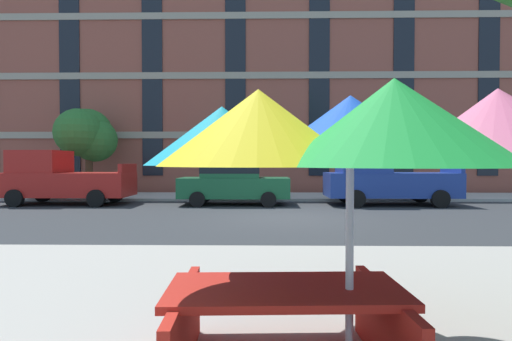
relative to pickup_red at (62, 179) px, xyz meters
name	(u,v)px	position (x,y,z in m)	size (l,w,h in m)	color
ground_plane	(288,218)	(8.98, -3.70, -1.03)	(120.00, 120.00, 0.00)	#2D3033
sidewalk_far	(279,197)	(8.98, 3.10, -0.97)	(56.00, 3.60, 0.12)	#B2ADA3
apartment_building	(274,95)	(8.98, 11.29, 5.37)	(45.06, 12.08, 12.80)	#934C3D
pickup_red	(62,179)	(0.00, 0.00, 0.00)	(5.10, 2.12, 2.20)	#B21E19
sedan_green	(233,181)	(7.00, 0.00, -0.08)	(4.40, 1.98, 1.78)	#195933
pickup_blue	(384,180)	(13.09, 0.00, 0.00)	(5.10, 2.12, 2.20)	navy
street_tree_left	(87,136)	(-0.49, 3.39, 2.01)	(2.80, 3.04, 4.41)	#4C3823
patio_umbrella	(350,135)	(8.85, -12.70, 0.90)	(3.07, 3.07, 2.22)	silver
picnic_table	(285,323)	(8.37, -12.65, -0.54)	(1.86, 1.59, 0.77)	red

